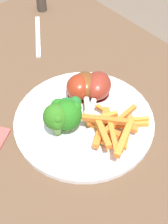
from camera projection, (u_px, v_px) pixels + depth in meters
dining_table at (68, 150)px, 0.73m from camera, size 1.03×0.75×0.74m
dinner_plate at (84, 120)px, 0.63m from camera, size 0.29×0.29×0.01m
broccoli_floret_front at (68, 110)px, 0.59m from camera, size 0.05×0.06×0.06m
broccoli_floret_middle at (66, 114)px, 0.58m from camera, size 0.07×0.06×0.07m
broccoli_floret_back at (57, 117)px, 0.57m from camera, size 0.05×0.05×0.07m
carrot_fries_pile at (112, 127)px, 0.59m from camera, size 0.13×0.14×0.04m
chicken_drumstick_near at (79, 89)px, 0.65m from camera, size 0.10×0.11×0.05m
chicken_drumstick_far at (97, 87)px, 0.65m from camera, size 0.11×0.12×0.05m
chicken_drumstick_extra at (85, 87)px, 0.66m from camera, size 0.12×0.10×0.05m
fork at (38, 36)px, 0.84m from camera, size 0.17×0.11×0.00m
pepper_shaker at (41, 2)px, 0.91m from camera, size 0.03×0.03×0.05m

